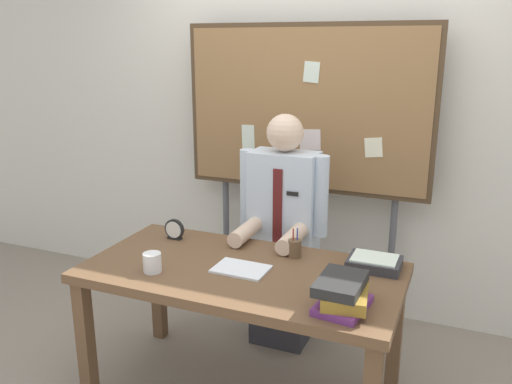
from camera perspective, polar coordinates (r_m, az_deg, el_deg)
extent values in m
cube|color=silver|center=(3.62, 6.34, 8.11)|extent=(6.40, 0.08, 2.70)
cube|color=brown|center=(2.68, -1.56, -8.74)|extent=(1.59, 0.80, 0.05)
cube|color=brown|center=(2.96, -17.94, -15.14)|extent=(0.07, 0.07, 0.69)
cube|color=brown|center=(3.44, -10.53, -10.06)|extent=(0.07, 0.07, 0.69)
cube|color=brown|center=(2.98, 14.80, -14.67)|extent=(0.07, 0.07, 0.69)
cube|color=#2D2D33|center=(3.43, 2.88, -12.23)|extent=(0.34, 0.30, 0.44)
cube|color=silver|center=(3.19, 3.03, -2.52)|extent=(0.40, 0.22, 0.78)
sphere|color=beige|center=(3.06, 3.16, 6.43)|extent=(0.22, 0.22, 0.22)
cylinder|color=silver|center=(3.20, -0.93, 0.41)|extent=(0.09, 0.09, 0.48)
cylinder|color=silver|center=(3.06, 7.00, -0.47)|extent=(0.09, 0.09, 0.48)
cylinder|color=beige|center=(3.02, -1.16, -4.35)|extent=(0.09, 0.30, 0.09)
cylinder|color=beige|center=(2.92, 3.89, -5.06)|extent=(0.09, 0.30, 0.09)
cube|color=#591919|center=(3.07, 2.33, -2.11)|extent=(0.06, 0.01, 0.51)
cube|color=black|center=(3.00, 3.96, -0.19)|extent=(0.07, 0.01, 0.02)
cube|color=#4C3823|center=(3.42, 5.42, 8.90)|extent=(1.62, 0.05, 1.07)
cube|color=olive|center=(3.41, 5.36, 8.87)|extent=(1.56, 0.04, 1.01)
cylinder|color=#59595E|center=(3.90, -3.22, -4.80)|extent=(0.04, 0.04, 0.92)
cylinder|color=#59595E|center=(3.58, 14.36, -7.24)|extent=(0.04, 0.04, 0.92)
cube|color=silver|center=(3.56, -0.85, 5.85)|extent=(0.10, 0.00, 0.18)
cube|color=silver|center=(3.41, 5.87, 5.65)|extent=(0.14, 0.00, 0.14)
cube|color=silver|center=(3.36, 6.03, 12.77)|extent=(0.11, 0.00, 0.13)
cube|color=#F4EFCC|center=(3.32, 12.59, 4.71)|extent=(0.12, 0.00, 0.13)
cube|color=#72337F|center=(2.32, 9.35, -11.98)|extent=(0.22, 0.29, 0.03)
cube|color=olive|center=(2.32, 9.68, -10.81)|extent=(0.23, 0.31, 0.05)
cube|color=#262626|center=(2.29, 9.15, -9.73)|extent=(0.19, 0.28, 0.05)
cube|color=white|center=(2.65, -1.63, -8.32)|extent=(0.27, 0.19, 0.01)
cylinder|color=black|center=(3.07, -8.81, -3.99)|extent=(0.12, 0.02, 0.12)
cylinder|color=white|center=(3.06, -8.94, -4.06)|extent=(0.10, 0.00, 0.10)
cube|color=black|center=(3.09, -8.77, -4.92)|extent=(0.08, 0.04, 0.01)
cylinder|color=white|center=(2.67, -11.16, -7.49)|extent=(0.09, 0.09, 0.10)
cylinder|color=brown|center=(2.80, 4.21, -6.11)|extent=(0.07, 0.07, 0.09)
cylinder|color=#263399|center=(2.79, 4.47, -5.32)|extent=(0.01, 0.01, 0.15)
cylinder|color=maroon|center=(2.78, 4.03, -5.39)|extent=(0.01, 0.01, 0.15)
cylinder|color=gold|center=(2.79, 4.02, -5.29)|extent=(0.01, 0.01, 0.15)
cube|color=#333338|center=(2.74, 12.68, -7.52)|extent=(0.26, 0.20, 0.05)
cube|color=silver|center=(2.72, 12.71, -6.96)|extent=(0.22, 0.17, 0.01)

